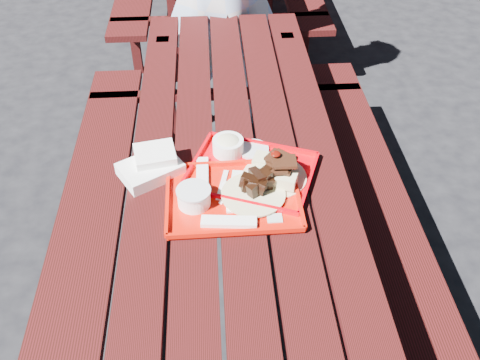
{
  "coord_description": "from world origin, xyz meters",
  "views": [
    {
      "loc": [
        -0.08,
        -1.41,
        1.95
      ],
      "look_at": [
        0.0,
        -0.15,
        0.82
      ],
      "focal_mm": 40.0,
      "sensor_mm": 36.0,
      "label": 1
    }
  ],
  "objects": [
    {
      "name": "far_tray",
      "position": [
        -0.03,
        -0.17,
        0.77
      ],
      "size": [
        0.43,
        0.34,
        0.07
      ],
      "color": "red",
      "rests_on": "picnic_table_near"
    },
    {
      "name": "white_cloth",
      "position": [
        -0.29,
        -0.02,
        0.78
      ],
      "size": [
        0.24,
        0.22,
        0.08
      ],
      "color": "white",
      "rests_on": "picnic_table_near"
    },
    {
      "name": "near_tray",
      "position": [
        0.05,
        -0.03,
        0.78
      ],
      "size": [
        0.49,
        0.44,
        0.13
      ],
      "color": "#D00009",
      "rests_on": "picnic_table_near"
    },
    {
      "name": "picnic_table_near",
      "position": [
        -0.0,
        0.0,
        0.56
      ],
      "size": [
        1.41,
        2.4,
        0.75
      ],
      "color": "#390B0D",
      "rests_on": "ground"
    },
    {
      "name": "ground",
      "position": [
        0.0,
        0.0,
        0.0
      ],
      "size": [
        60.0,
        60.0,
        0.0
      ],
      "primitive_type": "plane",
      "color": "black",
      "rests_on": "ground"
    }
  ]
}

